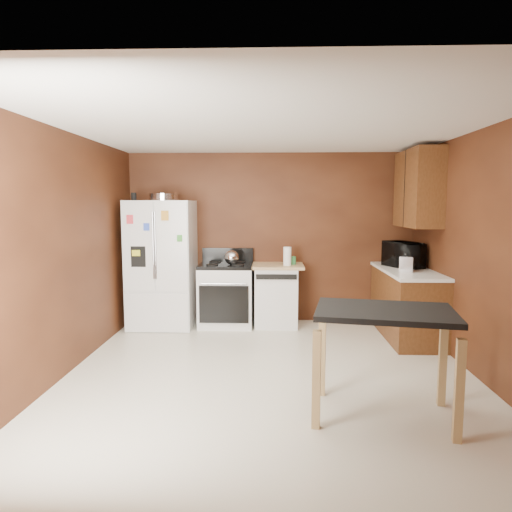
# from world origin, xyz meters

# --- Properties ---
(floor) EXTENTS (4.50, 4.50, 0.00)m
(floor) POSITION_xyz_m (0.00, 0.00, 0.00)
(floor) COLOR beige
(floor) RESTS_ON ground
(ceiling) EXTENTS (4.50, 4.50, 0.00)m
(ceiling) POSITION_xyz_m (0.00, 0.00, 2.50)
(ceiling) COLOR white
(ceiling) RESTS_ON ground
(wall_back) EXTENTS (4.20, 0.00, 4.20)m
(wall_back) POSITION_xyz_m (0.00, 2.25, 1.25)
(wall_back) COLOR #552B16
(wall_back) RESTS_ON ground
(wall_front) EXTENTS (4.20, 0.00, 4.20)m
(wall_front) POSITION_xyz_m (0.00, -2.25, 1.25)
(wall_front) COLOR #552B16
(wall_front) RESTS_ON ground
(wall_left) EXTENTS (0.00, 4.50, 4.50)m
(wall_left) POSITION_xyz_m (-2.10, 0.00, 1.25)
(wall_left) COLOR #552B16
(wall_left) RESTS_ON ground
(wall_right) EXTENTS (0.00, 4.50, 4.50)m
(wall_right) POSITION_xyz_m (2.10, 0.00, 1.25)
(wall_right) COLOR #552B16
(wall_right) RESTS_ON ground
(roasting_pan) EXTENTS (0.39, 0.39, 0.10)m
(roasting_pan) POSITION_xyz_m (-1.50, 1.86, 1.85)
(roasting_pan) COLOR silver
(roasting_pan) RESTS_ON refrigerator
(pen_cup) EXTENTS (0.07, 0.07, 0.11)m
(pen_cup) POSITION_xyz_m (-1.89, 1.73, 1.85)
(pen_cup) COLOR black
(pen_cup) RESTS_ON refrigerator
(kettle) EXTENTS (0.20, 0.20, 0.20)m
(kettle) POSITION_xyz_m (-0.55, 1.83, 1.00)
(kettle) COLOR silver
(kettle) RESTS_ON gas_range
(paper_towel) EXTENTS (0.13, 0.13, 0.26)m
(paper_towel) POSITION_xyz_m (0.23, 1.85, 1.02)
(paper_towel) COLOR white
(paper_towel) RESTS_ON dishwasher
(green_canister) EXTENTS (0.13, 0.13, 0.11)m
(green_canister) POSITION_xyz_m (0.31, 1.97, 0.95)
(green_canister) COLOR #3D9F53
(green_canister) RESTS_ON dishwasher
(toaster) EXTENTS (0.26, 0.31, 0.19)m
(toaster) POSITION_xyz_m (1.75, 1.29, 1.00)
(toaster) COLOR silver
(toaster) RESTS_ON right_cabinets
(microwave) EXTENTS (0.57, 0.67, 0.31)m
(microwave) POSITION_xyz_m (1.80, 1.68, 1.06)
(microwave) COLOR black
(microwave) RESTS_ON right_cabinets
(refrigerator) EXTENTS (0.90, 0.80, 1.80)m
(refrigerator) POSITION_xyz_m (-1.55, 1.86, 0.90)
(refrigerator) COLOR white
(refrigerator) RESTS_ON ground
(gas_range) EXTENTS (0.76, 0.68, 1.10)m
(gas_range) POSITION_xyz_m (-0.64, 1.92, 0.46)
(gas_range) COLOR white
(gas_range) RESTS_ON ground
(dishwasher) EXTENTS (0.78, 0.63, 0.89)m
(dishwasher) POSITION_xyz_m (0.08, 1.95, 0.45)
(dishwasher) COLOR white
(dishwasher) RESTS_ON ground
(right_cabinets) EXTENTS (0.63, 1.58, 2.45)m
(right_cabinets) POSITION_xyz_m (1.84, 1.48, 0.91)
(right_cabinets) COLOR brown
(right_cabinets) RESTS_ON ground
(island) EXTENTS (1.21, 0.91, 0.91)m
(island) POSITION_xyz_m (0.93, -0.88, 0.76)
(island) COLOR black
(island) RESTS_ON ground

